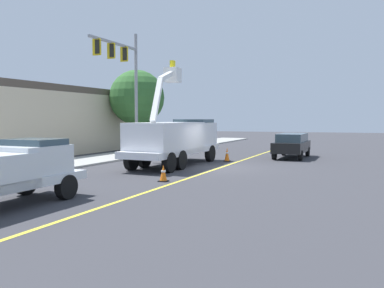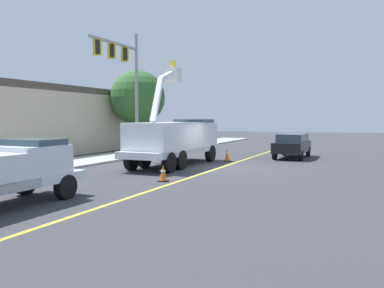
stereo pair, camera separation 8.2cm
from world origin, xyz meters
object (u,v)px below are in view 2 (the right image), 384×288
utility_bucket_truck (175,138)px  traffic_cone_mid_rear (227,155)px  traffic_cone_mid_front (163,173)px  passing_minivan (292,144)px  traffic_signal_mast (124,72)px

utility_bucket_truck → traffic_cone_mid_rear: 4.00m
utility_bucket_truck → traffic_cone_mid_front: (-5.75, -1.63, -1.24)m
passing_minivan → traffic_cone_mid_rear: size_ratio=5.60×
traffic_cone_mid_front → traffic_cone_mid_rear: size_ratio=0.82×
utility_bucket_truck → passing_minivan: size_ratio=1.69×
traffic_cone_mid_front → passing_minivan: bearing=-20.2°
passing_minivan → utility_bucket_truck: bearing=137.0°
utility_bucket_truck → traffic_signal_mast: bearing=60.2°
passing_minivan → traffic_cone_mid_front: 13.18m
utility_bucket_truck → traffic_signal_mast: traffic_signal_mast is taller
traffic_cone_mid_rear → passing_minivan: bearing=-46.1°
utility_bucket_truck → traffic_signal_mast: (2.74, 4.78, 4.34)m
traffic_cone_mid_rear → traffic_signal_mast: size_ratio=0.10×
traffic_cone_mid_rear → traffic_signal_mast: bearing=92.0°
traffic_cone_mid_front → traffic_cone_mid_rear: 8.77m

